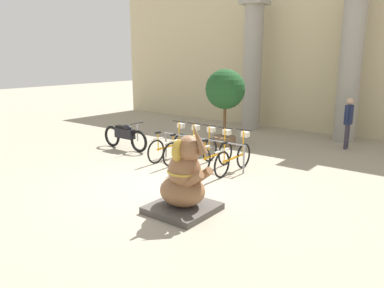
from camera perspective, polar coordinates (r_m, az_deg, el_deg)
The scene contains 14 objects.
ground_plane at distance 9.00m, azimuth -4.02°, elevation -6.28°, with size 60.00×60.00×0.00m, color #9E937F.
building_facade at distance 15.96m, azimuth 17.25°, elevation 12.63°, with size 20.00×0.20×6.00m.
column_left at distance 15.86m, azimuth 9.23°, elevation 11.68°, with size 0.96×0.96×5.16m.
column_right at distance 14.43m, azimuth 22.96°, elevation 10.69°, with size 0.96×0.96×5.16m.
bike_rack at distance 10.52m, azimuth 1.52°, elevation -0.10°, with size 2.81×0.05×0.77m.
bicycle_0 at distance 11.12m, azimuth -3.49°, elevation -0.24°, with size 0.48×1.78×1.09m.
bicycle_1 at distance 10.79m, azimuth -1.21°, elevation -0.64°, with size 0.48×1.78×1.09m.
bicycle_2 at distance 10.47m, azimuth 1.16°, elevation -1.07°, with size 0.48×1.78×1.09m.
bicycle_3 at distance 10.14m, azimuth 3.57°, elevation -1.58°, with size 0.48×1.78×1.09m.
bicycle_4 at distance 9.90m, azimuth 6.42°, elevation -2.00°, with size 0.48×1.78×1.09m.
elephant_statue at distance 7.29m, azimuth -1.18°, elevation -5.81°, with size 1.21×1.21×1.83m.
motorcycle at distance 12.48m, azimuth -10.17°, elevation 1.29°, with size 2.00×0.55×0.95m.
person_pedestrian at distance 13.27m, azimuth 22.73°, elevation 3.62°, with size 0.23×0.47×1.70m.
potted_tree at distance 12.78m, azimuth 5.08°, elevation 7.75°, with size 1.35×1.35×2.60m.
Camera 1 is at (5.67, -6.33, 3.00)m, focal length 35.00 mm.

